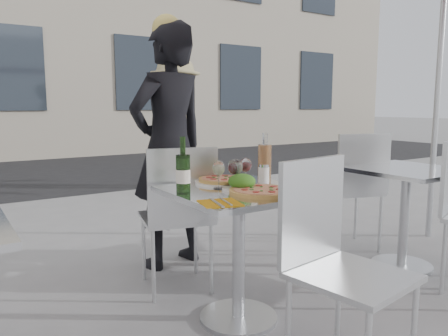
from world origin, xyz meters
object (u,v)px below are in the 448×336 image
side_table_right (406,196)px  wine_bottle (183,172)px  pizza_near (261,191)px  chair_near (333,250)px  wineglass_white_a (219,169)px  wineglass_white_b (237,168)px  side_chair_rfar (355,182)px  pedestrian_b (176,123)px  woman_diner (169,147)px  sugar_shaker (264,173)px  wineglass_red_b (246,166)px  napkin_left (220,203)px  main_table (239,227)px  carafe (265,162)px  salad_plate (242,183)px  wineglass_red_a (234,168)px  napkin_right (308,191)px  pizza_far (222,181)px  chair_far (179,208)px

side_table_right → wine_bottle: wine_bottle is taller
pizza_near → chair_near: bearing=-87.5°
wineglass_white_a → wineglass_white_b: (0.11, -0.02, 0.00)m
side_chair_rfar → pedestrian_b: (0.08, 3.38, 0.37)m
woman_diner → wineglass_white_a: (-0.15, -0.93, -0.04)m
wine_bottle → sugar_shaker: 0.56m
wineglass_red_b → napkin_left: wineglass_red_b is taller
main_table → carafe: 0.46m
pedestrian_b → salad_plate: bearing=5.0°
pedestrian_b → wineglass_red_a: 4.07m
side_table_right → pedestrian_b: size_ratio=0.39×
wine_bottle → main_table: bearing=-13.5°
woman_diner → carafe: size_ratio=6.20×
chair_near → wineglass_white_b: 0.75m
side_chair_rfar → sugar_shaker: size_ratio=9.21×
wineglass_red_a → napkin_right: 0.42m
wine_bottle → carafe: 0.59m
wineglass_white_a → wineglass_red_b: size_ratio=1.00×
side_chair_rfar → pedestrian_b: size_ratio=0.51×
pizza_far → wineglass_white_b: wineglass_white_b is taller
pizza_near → salad_plate: (-0.03, 0.13, 0.03)m
wine_bottle → wineglass_red_a: (0.32, -0.00, -0.00)m
chair_near → wineglass_white_b: (-0.04, 0.69, 0.28)m
main_table → wineglass_white_a: bearing=134.5°
woman_diner → carafe: (0.21, -0.87, -0.03)m
pedestrian_b → sugar_shaker: size_ratio=17.91×
chair_far → woman_diner: 0.64m
side_table_right → side_chair_rfar: 0.46m
chair_near → sugar_shaker: size_ratio=9.07×
pedestrian_b → chair_far: bearing=0.3°
wineglass_white_a → napkin_right: bearing=-43.7°
woman_diner → wineglass_white_b: (-0.05, -0.95, -0.04)m
side_chair_rfar → pedestrian_b: pedestrian_b is taller
wineglass_white_a → wineglass_red_a: (0.09, -0.01, 0.00)m
chair_near → pizza_near: chair_near is taller
pedestrian_b → pizza_near: bearing=6.0°
wine_bottle → wineglass_white_a: size_ratio=1.87×
side_table_right → woman_diner: size_ratio=0.42×
sugar_shaker → wineglass_white_a: (-0.34, -0.03, 0.06)m
wine_bottle → napkin_left: wine_bottle is taller
wineglass_red_a → carafe: bearing=14.8°
wineglass_white_a → carafe: bearing=9.4°
wineglass_white_b → sugar_shaker: bearing=11.3°
main_table → wine_bottle: size_ratio=2.54×
salad_plate → wineglass_white_a: 0.15m
wineglass_white_a → napkin_left: 0.38m
chair_near → salad_plate: size_ratio=4.41×
side_chair_rfar → wineglass_white_a: side_chair_rfar is taller
chair_near → side_chair_rfar: bearing=28.9°
sugar_shaker → wineglass_red_a: size_ratio=0.68×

